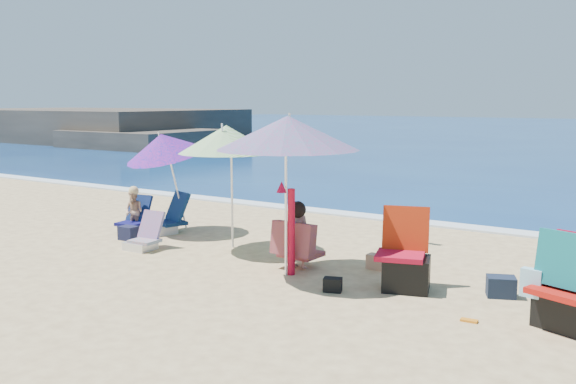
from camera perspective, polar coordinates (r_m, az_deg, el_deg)
The scene contains 19 objects.
ground at distance 8.56m, azimuth -1.99°, elevation -8.29°, with size 120.00×120.00×0.00m.
foam at distance 12.94m, azimuth 11.10°, elevation -2.62°, with size 120.00×0.50×0.04m.
headland at distance 41.55m, azimuth -17.43°, elevation 5.40°, with size 20.50×11.50×2.60m.
umbrella_turquoise at distance 8.62m, azimuth -0.03°, elevation 5.42°, with size 2.17×2.17×2.28m.
umbrella_striped at distance 10.17m, azimuth -5.66°, elevation 4.82°, with size 2.00×2.00×2.09m.
umbrella_blue at distance 11.70m, azimuth -11.32°, elevation 4.21°, with size 1.74×1.79×2.00m.
furled_umbrella at distance 8.73m, azimuth 0.13°, elevation -2.89°, with size 0.18×0.38×1.36m.
chair_navy at distance 11.88m, azimuth -11.05°, elevation -2.72°, with size 0.77×0.89×0.75m.
chair_rainbow at distance 10.65m, azimuth -13.04°, elevation -4.26°, with size 0.55×0.58×0.62m.
camp_chair_left at distance 8.34m, azimuth 10.70°, elevation -6.60°, with size 0.80×0.80×1.07m.
camp_chair_right at distance 7.44m, azimuth 24.05°, elevation -8.46°, with size 0.86×0.84×1.09m.
person_center at distance 9.13m, azimuth 0.85°, elevation -4.05°, with size 0.70×0.61×1.01m.
person_left at distance 12.07m, azimuth -13.88°, elevation -1.70°, with size 0.54×0.65×0.86m.
bag_navy_a at distance 11.43m, azimuth -14.38°, elevation -3.65°, with size 0.33×0.24×0.25m.
bag_black_a at distance 10.19m, azimuth 1.61°, elevation -4.95°, with size 0.36×0.34×0.21m.
bag_tan at distance 9.29m, azimuth 8.06°, elevation -6.32°, with size 0.26×0.19×0.22m.
bag_navy_b at distance 8.38m, azimuth 18.90°, elevation -8.19°, with size 0.42×0.37×0.26m.
bag_black_b at distance 8.17m, azimuth 4.11°, elevation -8.46°, with size 0.28×0.23×0.18m.
orange_item at distance 7.40m, azimuth 16.23°, elevation -11.22°, with size 0.19×0.10×0.03m.
Camera 1 is at (4.72, -6.70, 2.45)m, focal length 38.89 mm.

